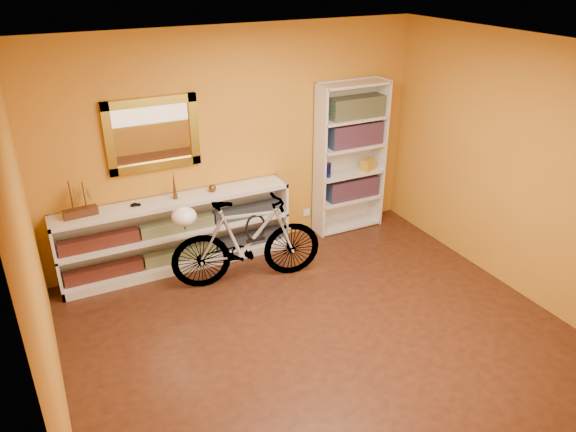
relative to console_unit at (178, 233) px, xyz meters
name	(u,v)px	position (x,y,z in m)	size (l,w,h in m)	color
floor	(321,336)	(0.83, -1.81, -0.43)	(4.50, 4.00, 0.01)	#33180E
ceiling	(330,51)	(0.83, -1.81, 2.18)	(4.50, 4.00, 0.01)	silver
back_wall	(237,144)	(0.83, 0.19, 0.88)	(4.50, 0.01, 2.60)	#C47E1D
left_wall	(35,274)	(-1.43, -1.81, 0.88)	(0.01, 4.00, 2.60)	#C47E1D
right_wall	(520,169)	(3.08, -1.81, 0.88)	(0.01, 4.00, 2.60)	#C47E1D
gilt_mirror	(153,134)	(-0.12, 0.15, 1.12)	(0.98, 0.06, 0.78)	olive
wall_socket	(306,212)	(1.73, 0.17, -0.17)	(0.09, 0.01, 0.09)	silver
console_unit	(178,233)	(0.00, 0.00, 0.00)	(2.60, 0.35, 0.85)	silver
cd_row_lower	(180,254)	(0.00, -0.02, -0.26)	(2.50, 0.13, 0.14)	black
cd_row_upper	(177,225)	(0.00, -0.02, 0.11)	(2.50, 0.13, 0.14)	navy
model_ship	(78,198)	(-0.97, 0.00, 0.62)	(0.33, 0.13, 0.40)	#3D2011
toy_car	(136,206)	(-0.42, 0.00, 0.43)	(0.00, 0.00, 0.00)	black
bronze_ornament	(174,185)	(0.01, 0.00, 0.58)	(0.05, 0.05, 0.31)	#55391D
decorative_orb	(212,188)	(0.44, 0.00, 0.47)	(0.09, 0.09, 0.09)	#55391D
bookcase	(350,158)	(2.25, 0.03, 0.52)	(0.90, 0.30, 1.90)	silver
book_row_a	(352,187)	(2.30, 0.03, 0.12)	(0.70, 0.22, 0.26)	maroon
book_row_b	(355,134)	(2.30, 0.03, 0.83)	(0.70, 0.22, 0.28)	maroon
book_row_c	(356,107)	(2.30, 0.03, 1.16)	(0.70, 0.22, 0.25)	#184554
travel_mug	(328,170)	(1.92, 0.01, 0.43)	(0.08, 0.08, 0.18)	navy
red_tin	(337,111)	(2.05, 0.06, 1.13)	(0.15, 0.15, 0.19)	maroon
yellow_bag	(368,165)	(2.50, -0.01, 0.41)	(0.18, 0.12, 0.14)	gold
bicycle	(247,241)	(0.58, -0.61, 0.06)	(1.66, 0.43, 0.98)	silver
helmet	(184,217)	(-0.04, -0.50, 0.43)	(0.26, 0.25, 0.19)	white
u_lock	(255,227)	(0.68, -0.63, 0.21)	(0.23, 0.23, 0.03)	black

